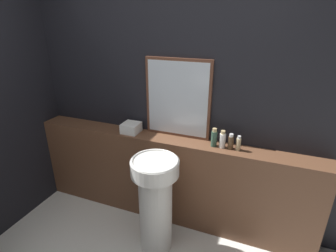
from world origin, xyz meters
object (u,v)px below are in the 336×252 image
object	(u,v)px
towel_stack	(131,128)
body_wash_bottle	(238,144)
mirror	(178,99)
shampoo_bottle	(214,138)
conditioner_bottle	(222,140)
pedestal_sink	(155,200)
lotion_bottle	(231,142)

from	to	relation	value
towel_stack	body_wash_bottle	distance (m)	1.04
mirror	shampoo_bottle	distance (m)	0.48
shampoo_bottle	conditioner_bottle	distance (m)	0.07
body_wash_bottle	towel_stack	bearing A→B (deg)	-180.00
pedestal_sink	lotion_bottle	distance (m)	0.82
lotion_bottle	conditioner_bottle	bearing A→B (deg)	180.00
lotion_bottle	pedestal_sink	bearing A→B (deg)	-142.46
lotion_bottle	towel_stack	bearing A→B (deg)	180.00
towel_stack	body_wash_bottle	size ratio (longest dim) A/B	1.26
conditioner_bottle	lotion_bottle	xyz separation A→B (m)	(0.07, 0.00, -0.01)
pedestal_sink	towel_stack	size ratio (longest dim) A/B	5.37
conditioner_bottle	pedestal_sink	bearing A→B (deg)	-138.41
pedestal_sink	lotion_bottle	bearing A→B (deg)	37.54
towel_stack	shampoo_bottle	size ratio (longest dim) A/B	0.99
shampoo_bottle	lotion_bottle	world-z (taller)	shampoo_bottle
conditioner_bottle	lotion_bottle	distance (m)	0.07
towel_stack	conditioner_bottle	world-z (taller)	conditioner_bottle
mirror	lotion_bottle	xyz separation A→B (m)	(0.52, -0.10, -0.30)
mirror	conditioner_bottle	world-z (taller)	mirror
mirror	body_wash_bottle	bearing A→B (deg)	-9.23
mirror	towel_stack	bearing A→B (deg)	-167.99
conditioner_bottle	mirror	bearing A→B (deg)	168.03
pedestal_sink	conditioner_bottle	size ratio (longest dim) A/B	5.67
pedestal_sink	body_wash_bottle	size ratio (longest dim) A/B	6.76
pedestal_sink	lotion_bottle	world-z (taller)	lotion_bottle
lotion_bottle	body_wash_bottle	bearing A→B (deg)	0.00
shampoo_bottle	lotion_bottle	distance (m)	0.15
conditioner_bottle	lotion_bottle	bearing A→B (deg)	0.00
pedestal_sink	body_wash_bottle	bearing A→B (deg)	34.39
mirror	conditioner_bottle	distance (m)	0.55
mirror	lotion_bottle	size ratio (longest dim) A/B	5.20
towel_stack	body_wash_bottle	xyz separation A→B (m)	(1.04, 0.00, 0.01)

